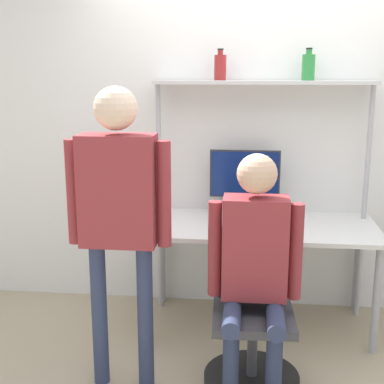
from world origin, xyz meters
TOP-DOWN VIEW (x-y plane):
  - ground_plane at (0.00, 0.00)m, footprint 12.00×12.00m
  - wall_back at (0.00, 0.80)m, footprint 8.00×0.06m
  - desk at (0.00, 0.40)m, footprint 1.61×0.75m
  - shelf_unit at (0.00, 0.62)m, footprint 1.53×0.27m
  - monitor at (-0.11, 0.61)m, footprint 0.51×0.21m
  - laptop at (-0.05, 0.27)m, footprint 0.29×0.22m
  - cell_phone at (0.23, 0.18)m, footprint 0.07×0.15m
  - office_chair at (-0.04, -0.32)m, footprint 0.56×0.56m
  - person_seated at (-0.04, -0.37)m, footprint 0.53×0.47m
  - person_standing at (-0.79, -0.43)m, footprint 0.58×0.23m
  - bottle_red at (-0.30, 0.62)m, footprint 0.08×0.08m
  - bottle_green at (0.30, 0.62)m, footprint 0.09×0.09m

SIDE VIEW (x-z plane):
  - ground_plane at x=0.00m, z-range 0.00..0.00m
  - office_chair at x=-0.04m, z-range -0.18..0.73m
  - desk at x=0.00m, z-range 0.30..1.05m
  - cell_phone at x=0.23m, z-range 0.75..0.77m
  - person_seated at x=-0.04m, z-range 0.12..1.48m
  - laptop at x=-0.05m, z-range 0.70..0.93m
  - monitor at x=-0.11m, z-range 0.78..1.27m
  - person_standing at x=-0.79m, z-range 0.25..1.97m
  - wall_back at x=0.00m, z-range 0.00..2.70m
  - shelf_unit at x=0.00m, z-range 0.59..2.32m
  - bottle_red at x=-0.30m, z-range 1.71..1.93m
  - bottle_green at x=0.30m, z-range 1.71..1.93m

